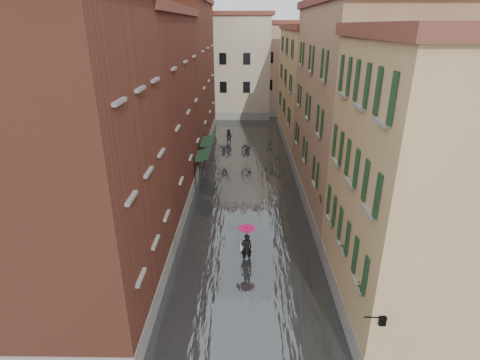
{
  "coord_description": "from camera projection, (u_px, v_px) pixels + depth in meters",
  "views": [
    {
      "loc": [
        -0.16,
        -15.59,
        11.9
      ],
      "look_at": [
        -0.46,
        5.86,
        3.0
      ],
      "focal_mm": 28.0,
      "sensor_mm": 36.0,
      "label": 1
    }
  ],
  "objects": [
    {
      "name": "ground",
      "position": [
        247.0,
        279.0,
        18.96
      ],
      "size": [
        120.0,
        120.0,
        0.0
      ],
      "primitive_type": "plane",
      "color": "#5E5D60",
      "rests_on": "ground"
    },
    {
      "name": "floodwater",
      "position": [
        247.0,
        179.0,
        30.93
      ],
      "size": [
        10.0,
        60.0,
        0.2
      ],
      "primitive_type": "cube",
      "color": "#3D4244",
      "rests_on": "ground"
    },
    {
      "name": "building_left_near",
      "position": [
        71.0,
        174.0,
        14.71
      ],
      "size": [
        6.0,
        8.0,
        13.0
      ],
      "primitive_type": "cube",
      "color": "brown",
      "rests_on": "ground"
    },
    {
      "name": "building_left_mid",
      "position": [
        143.0,
        117.0,
        24.96
      ],
      "size": [
        6.0,
        14.0,
        12.5
      ],
      "primitive_type": "cube",
      "color": "#582A1B",
      "rests_on": "ground"
    },
    {
      "name": "building_left_far",
      "position": [
        179.0,
        76.0,
        38.53
      ],
      "size": [
        6.0,
        16.0,
        14.0
      ],
      "primitive_type": "cube",
      "color": "brown",
      "rests_on": "ground"
    },
    {
      "name": "building_right_near",
      "position": [
        425.0,
        193.0,
        14.82
      ],
      "size": [
        6.0,
        8.0,
        11.5
      ],
      "primitive_type": "cube",
      "color": "#A58C55",
      "rests_on": "ground"
    },
    {
      "name": "building_right_mid",
      "position": [
        353.0,
        114.0,
        24.69
      ],
      "size": [
        6.0,
        14.0,
        13.0
      ],
      "primitive_type": "cube",
      "color": "#977C5B",
      "rests_on": "ground"
    },
    {
      "name": "building_right_far",
      "position": [
        314.0,
        89.0,
        38.83
      ],
      "size": [
        6.0,
        16.0,
        11.5
      ],
      "primitive_type": "cube",
      "color": "#A58C55",
      "rests_on": "ground"
    },
    {
      "name": "building_end_cream",
      "position": [
        225.0,
        67.0,
        51.6
      ],
      "size": [
        12.0,
        9.0,
        13.0
      ],
      "primitive_type": "cube",
      "color": "beige",
      "rests_on": "ground"
    },
    {
      "name": "building_end_pink",
      "position": [
        288.0,
        70.0,
        53.52
      ],
      "size": [
        10.0,
        9.0,
        12.0
      ],
      "primitive_type": "cube",
      "color": "tan",
      "rests_on": "ground"
    },
    {
      "name": "awning_near",
      "position": [
        202.0,
        156.0,
        29.19
      ],
      "size": [
        1.09,
        2.8,
        2.8
      ],
      "color": "#17341E",
      "rests_on": "ground"
    },
    {
      "name": "awning_far",
      "position": [
        207.0,
        141.0,
        32.75
      ],
      "size": [
        1.09,
        3.17,
        2.8
      ],
      "color": "#17341E",
      "rests_on": "ground"
    },
    {
      "name": "wall_lantern",
      "position": [
        381.0,
        320.0,
        12.21
      ],
      "size": [
        0.71,
        0.22,
        0.35
      ],
      "color": "black",
      "rests_on": "ground"
    },
    {
      "name": "window_planters",
      "position": [
        340.0,
        228.0,
        16.69
      ],
      "size": [
        0.59,
        8.41,
        0.84
      ],
      "color": "brown",
      "rests_on": "ground"
    },
    {
      "name": "pedestrian_main",
      "position": [
        246.0,
        242.0,
        19.89
      ],
      "size": [
        0.93,
        0.93,
        2.06
      ],
      "color": "black",
      "rests_on": "ground"
    },
    {
      "name": "pedestrian_far",
      "position": [
        229.0,
        137.0,
        39.84
      ],
      "size": [
        0.95,
        0.82,
        1.69
      ],
      "primitive_type": "imported",
      "rotation": [
        0.0,
        0.0,
        -0.24
      ],
      "color": "black",
      "rests_on": "ground"
    }
  ]
}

